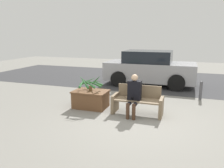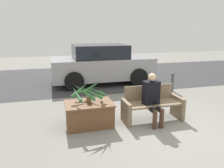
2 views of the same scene
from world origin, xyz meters
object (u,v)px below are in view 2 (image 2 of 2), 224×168
at_px(planter_box, 89,113).
at_px(potted_plant, 89,92).
at_px(bench, 152,105).
at_px(bollard_post, 172,81).
at_px(person_seated, 153,97).
at_px(parked_car, 102,64).

bearing_deg(planter_box, potted_plant, -110.08).
bearing_deg(bench, bollard_post, 49.24).
height_order(potted_plant, bollard_post, potted_plant).
height_order(person_seated, planter_box, person_seated).
height_order(planter_box, parked_car, parked_car).
bearing_deg(parked_car, person_seated, -86.56).
bearing_deg(bench, parked_car, 94.76).
bearing_deg(planter_box, parked_car, 72.88).
xyz_separation_m(person_seated, potted_plant, (-1.49, 0.25, 0.17)).
xyz_separation_m(person_seated, parked_car, (-0.26, 4.26, 0.13)).
height_order(bench, potted_plant, potted_plant).
distance_m(potted_plant, bollard_post, 4.06).
distance_m(planter_box, potted_plant, 0.54).
bearing_deg(potted_plant, planter_box, 69.92).
relative_size(potted_plant, bollard_post, 1.19).
xyz_separation_m(bench, person_seated, (-0.08, -0.18, 0.27)).
xyz_separation_m(bench, planter_box, (-1.57, 0.07, -0.09)).
bearing_deg(bench, person_seated, -114.76).
height_order(person_seated, potted_plant, person_seated).
distance_m(person_seated, potted_plant, 1.52).
bearing_deg(bench, planter_box, 177.30).
distance_m(bench, person_seated, 0.34).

